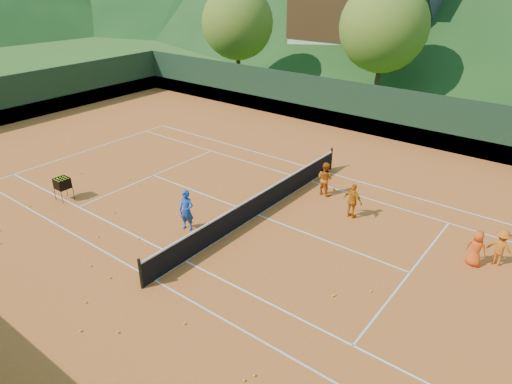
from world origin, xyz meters
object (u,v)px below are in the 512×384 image
Objects in this scene: student_c at (476,248)px; student_d at (501,248)px; student_b at (353,201)px; coach at (187,210)px; ball_hopper at (62,184)px; chalet_left at (368,7)px; student_a at (325,178)px; tennis_net at (258,204)px.

student_d reaches higher than student_c.
student_d is (5.43, 0.12, -0.08)m from student_b.
coach is at bearing 26.59° from student_c.
student_b is at bearing 30.43° from ball_hopper.
student_b is 4.81m from student_c.
student_b is at bearing -64.78° from chalet_left.
ball_hopper is at bearing 179.22° from coach.
chalet_left reaches higher than student_b.
coach is 1.08× the size of student_a.
student_d is at bearing -179.18° from student_a.
ball_hopper is (-16.03, -6.35, 0.09)m from student_d.
ball_hopper is at bearing -85.79° from chalet_left.
student_c is 8.09m from tennis_net.
chalet_left is (-10.00, 30.00, 5.13)m from tennis_net.
student_b is 1.13× the size of student_c.
student_b is at bearing 157.93° from student_a.
student_a is 0.13× the size of tennis_net.
student_c is 0.99× the size of student_d.
student_b is 1.12× the size of student_d.
student_c reaches higher than ball_hopper.
student_a is 1.02× the size of student_b.
student_a reaches higher than ball_hopper.
student_d is at bearing 15.06° from tennis_net.
coach reaches higher than student_a.
coach is at bearing -119.92° from tennis_net.
coach reaches higher than student_b.
student_d is (0.64, 0.55, 0.01)m from student_c.
ball_hopper is (-8.66, -7.39, -0.01)m from student_a.
ball_hopper is at bearing 27.98° from student_d.
student_b is 1.48× the size of ball_hopper.
ball_hopper is at bearing 49.29° from student_a.
student_b reaches higher than tennis_net.
tennis_net is 8.52m from ball_hopper.
student_b is at bearing 31.01° from coach.
student_d is 8.84m from tennis_net.
coach reaches higher than tennis_net.
student_a is 3.54m from tennis_net.
tennis_net is at bearing 45.21° from coach.
coach is 1.25× the size of student_c.
student_d is 17.24m from ball_hopper.
student_a is 1.15× the size of student_d.
chalet_left reaches higher than student_d.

